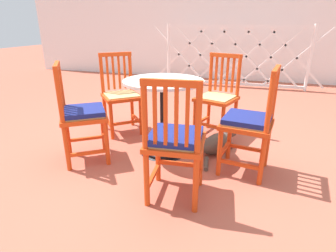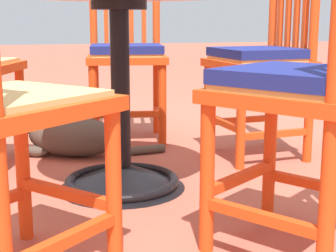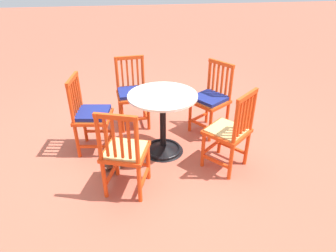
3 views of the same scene
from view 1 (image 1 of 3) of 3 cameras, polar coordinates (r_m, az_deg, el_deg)
ground_plane at (r=2.74m, az=1.56°, el=-5.67°), size 24.00×24.00×0.00m
building_wall_backdrop at (r=6.57m, az=12.38°, el=21.88°), size 10.00×0.20×2.80m
lattice_fence_panel at (r=5.74m, az=13.78°, el=14.09°), size 3.40×0.06×1.22m
cafe_table at (r=2.67m, az=-0.90°, el=0.23°), size 0.76×0.76×0.73m
orange_chair_at_corner at (r=2.57m, az=-17.79°, el=2.25°), size 0.56×0.56×0.91m
orange_chair_tucked_in at (r=1.90m, az=1.47°, el=-3.30°), size 0.44×0.44×0.91m
orange_chair_by_planter at (r=2.34m, az=16.77°, el=0.57°), size 0.45×0.45×0.91m
orange_chair_facing_out at (r=3.11m, az=10.36°, el=5.76°), size 0.51×0.51×0.91m
orange_chair_near_fence at (r=3.21m, az=-9.91°, el=6.25°), size 0.56×0.56×0.91m
tabby_cat at (r=2.80m, az=10.76°, el=-3.32°), size 0.38×0.72×0.23m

